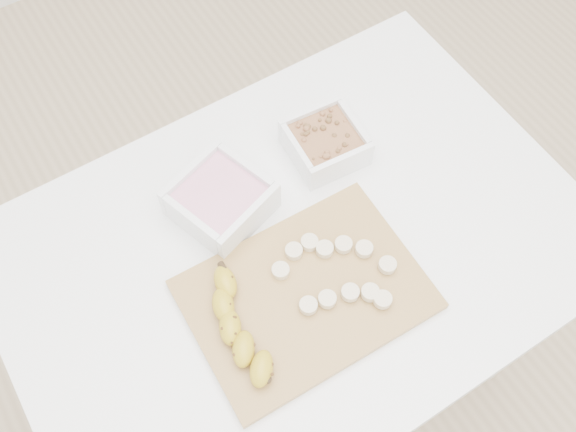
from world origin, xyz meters
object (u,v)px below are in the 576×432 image
table (297,269)px  bowl_yogurt (221,199)px  bowl_granola (325,142)px  cutting_board (306,295)px  banana (240,328)px

table → bowl_yogurt: 0.20m
table → bowl_granola: bowl_granola is taller
bowl_granola → cutting_board: 0.29m
bowl_granola → banana: 0.38m
bowl_yogurt → bowl_granola: bowl_yogurt is taller
table → bowl_yogurt: bearing=119.4°
bowl_granola → banana: (-0.31, -0.22, 0.00)m
cutting_board → bowl_granola: bearing=50.1°
table → banana: banana is taller
table → bowl_granola: bearing=42.9°
bowl_granola → banana: size_ratio=0.69×
bowl_granola → cutting_board: bowl_granola is taller
table → bowl_granola: 0.24m
bowl_yogurt → table: bearing=-60.6°
cutting_board → bowl_yogurt: bearing=99.2°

